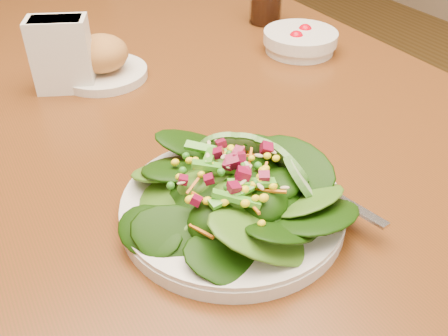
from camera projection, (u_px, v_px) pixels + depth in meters
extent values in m
cube|color=#632B12|center=(178.00, 99.00, 0.86)|extent=(0.90, 1.40, 0.04)
cylinder|color=#452C15|center=(207.00, 91.00, 1.68)|extent=(0.07, 0.07, 0.71)
cube|color=#452C15|center=(43.00, 53.00, 1.72)|extent=(0.46, 0.46, 0.04)
cylinder|color=#452C15|center=(92.00, 82.00, 2.06)|extent=(0.04, 0.04, 0.42)
cylinder|color=#452C15|center=(119.00, 123.00, 1.79)|extent=(0.04, 0.04, 0.42)
cylinder|color=#452C15|center=(11.00, 149.00, 1.66)|extent=(0.04, 0.04, 0.42)
cylinder|color=silver|center=(232.00, 209.00, 0.58)|extent=(0.26, 0.26, 0.02)
ellipsoid|color=black|center=(233.00, 191.00, 0.57)|extent=(0.18, 0.18, 0.04)
cube|color=silver|center=(325.00, 186.00, 0.60)|extent=(0.05, 0.18, 0.01)
cylinder|color=silver|center=(104.00, 74.00, 0.88)|extent=(0.15, 0.15, 0.02)
ellipsoid|color=#B17837|center=(101.00, 53.00, 0.85)|extent=(0.10, 0.10, 0.06)
cylinder|color=silver|center=(300.00, 41.00, 0.96)|extent=(0.14, 0.14, 0.04)
sphere|color=red|center=(305.00, 32.00, 0.97)|extent=(0.03, 0.03, 0.03)
sphere|color=red|center=(296.00, 39.00, 0.94)|extent=(0.03, 0.03, 0.03)
cylinder|color=black|center=(266.00, 8.00, 1.08)|extent=(0.06, 0.06, 0.06)
cube|color=white|center=(62.00, 55.00, 0.81)|extent=(0.11, 0.09, 0.12)
cube|color=white|center=(61.00, 50.00, 0.81)|extent=(0.09, 0.07, 0.10)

